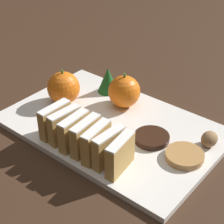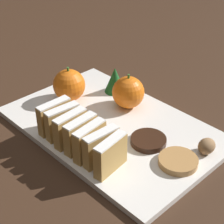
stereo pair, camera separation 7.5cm
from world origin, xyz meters
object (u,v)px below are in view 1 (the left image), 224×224
Objects in this scene: orange_far at (63,88)px; chocolate_cookie at (152,138)px; orange_near at (124,91)px; walnut at (209,139)px.

orange_far is 1.17× the size of chocolate_cookie.
orange_far reaches higher than orange_near.
orange_near is 1.14× the size of chocolate_cookie.
orange_far is 0.23m from chocolate_cookie.
walnut is 0.53× the size of chocolate_cookie.
orange_near is at bearing -55.62° from orange_far.
walnut is at bearing -93.01° from orange_near.
orange_near is 2.17× the size of walnut.
orange_far is at bearing 92.43° from chocolate_cookie.
orange_near is 0.21m from walnut.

